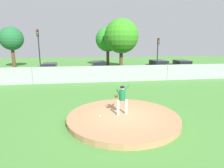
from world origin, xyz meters
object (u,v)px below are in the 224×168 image
at_px(parked_car_teal, 158,67).
at_px(parked_car_silver, 50,70).
at_px(baseball, 100,116).
at_px(pitcher_youth, 122,97).
at_px(parked_car_charcoal, 182,67).
at_px(traffic_light_near, 39,44).
at_px(traffic_light_far, 158,48).
at_px(parked_car_burgundy, 99,69).

xyz_separation_m(parked_car_teal, parked_car_silver, (-13.93, 0.19, -0.08)).
bearing_deg(baseball, parked_car_teal, 58.58).
bearing_deg(pitcher_youth, baseball, -173.00).
height_order(parked_car_teal, parked_car_charcoal, parked_car_teal).
relative_size(parked_car_silver, traffic_light_near, 0.78).
height_order(pitcher_youth, traffic_light_far, traffic_light_far).
bearing_deg(baseball, pitcher_youth, 7.00).
height_order(parked_car_burgundy, traffic_light_near, traffic_light_near).
relative_size(parked_car_burgundy, traffic_light_near, 0.80).
bearing_deg(parked_car_silver, parked_car_teal, -0.77).
distance_m(baseball, parked_car_silver, 15.78).
relative_size(parked_car_charcoal, traffic_light_near, 0.82).
distance_m(baseball, traffic_light_far, 21.26).
height_order(baseball, parked_car_silver, parked_car_silver).
distance_m(parked_car_teal, parked_car_silver, 13.94).
distance_m(parked_car_burgundy, traffic_light_far, 10.27).
relative_size(parked_car_silver, parked_car_burgundy, 0.98).
relative_size(parked_car_teal, traffic_light_far, 1.00).
relative_size(parked_car_teal, traffic_light_near, 0.81).
distance_m(baseball, parked_car_teal, 17.36).
distance_m(parked_car_charcoal, parked_car_burgundy, 11.34).
height_order(parked_car_charcoal, traffic_light_far, traffic_light_far).
xyz_separation_m(parked_car_burgundy, traffic_light_far, (9.20, 3.90, 2.37)).
bearing_deg(parked_car_charcoal, pitcher_youth, -127.36).
relative_size(parked_car_charcoal, parked_car_silver, 1.06).
relative_size(pitcher_youth, parked_car_teal, 0.35).
distance_m(baseball, parked_car_burgundy, 14.52).
distance_m(parked_car_charcoal, traffic_light_far, 4.71).
bearing_deg(pitcher_youth, traffic_light_far, 63.34).
distance_m(pitcher_youth, parked_car_silver, 16.04).
relative_size(baseball, parked_car_silver, 0.02).
height_order(parked_car_teal, traffic_light_far, traffic_light_far).
bearing_deg(traffic_light_near, parked_car_teal, -13.36).
xyz_separation_m(parked_car_silver, traffic_light_far, (15.19, 3.37, 2.45)).
height_order(pitcher_youth, parked_car_charcoal, pitcher_youth).
relative_size(pitcher_youth, baseball, 22.11).
distance_m(pitcher_youth, traffic_light_near, 20.24).
bearing_deg(parked_car_charcoal, traffic_light_far, 121.70).
bearing_deg(parked_car_burgundy, pitcher_youth, -89.82).
distance_m(parked_car_silver, traffic_light_far, 15.75).
distance_m(pitcher_youth, parked_car_charcoal, 18.60).
xyz_separation_m(parked_car_silver, traffic_light_near, (-1.91, 3.58, 3.11)).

